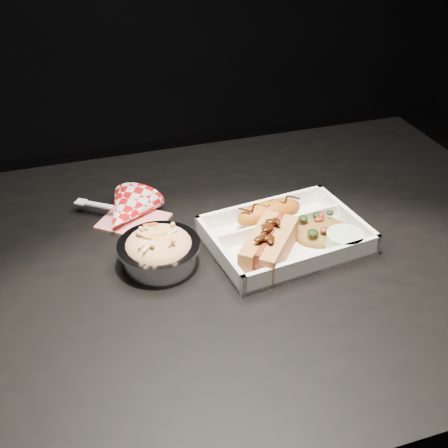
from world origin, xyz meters
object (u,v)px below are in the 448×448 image
Objects in this scene: dining_table at (215,296)px; foil_coleslaw_cup at (159,249)px; hotdog at (269,243)px; fried_pastry at (269,213)px; napkin_fork at (126,212)px; food_tray at (285,239)px.

foil_coleslaw_cup reaches higher than dining_table.
foil_coleslaw_cup is at bearing 116.38° from hotdog.
napkin_fork reaches higher than fried_pastry.
food_tray is at bearing -12.20° from hotdog.
fried_pastry is at bearing 12.63° from foil_coleslaw_cup.
hotdog reaches higher than fried_pastry.
napkin_fork is (-0.20, 0.19, -0.02)m from hotdog.
dining_table is at bearing -157.54° from fried_pastry.
foil_coleslaw_cup is (-0.21, 0.01, 0.02)m from food_tray.
hotdog is 1.07× the size of foil_coleslaw_cup.
dining_table is 9.24× the size of foil_coleslaw_cup.
hotdog is at bearing -7.84° from napkin_fork.
dining_table is 0.15m from hotdog.
foil_coleslaw_cup is (-0.09, 0.00, 0.12)m from dining_table.
fried_pastry is 0.93× the size of foil_coleslaw_cup.
dining_table is at bearing -15.78° from napkin_fork.
hotdog is (-0.04, -0.03, 0.02)m from food_tray.
foil_coleslaw_cup is (-0.17, 0.04, -0.00)m from hotdog.
food_tray is 1.62× the size of napkin_fork.
hotdog and foil_coleslaw_cup have the same top height.
dining_table is at bearing 169.50° from food_tray.
napkin_fork reaches higher than food_tray.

